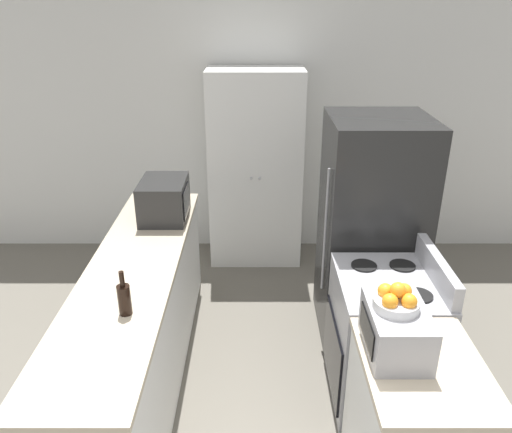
% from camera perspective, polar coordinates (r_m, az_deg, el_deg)
% --- Properties ---
extents(wall_back, '(7.00, 0.06, 2.60)m').
position_cam_1_polar(wall_back, '(5.19, -0.00, 9.92)').
color(wall_back, silver).
rests_on(wall_back, ground_plane).
extents(counter_left, '(0.60, 2.68, 0.91)m').
position_cam_1_polar(counter_left, '(3.68, -13.31, -12.08)').
color(counter_left, silver).
rests_on(counter_left, ground_plane).
extents(pantry_cabinet, '(0.91, 0.54, 1.95)m').
position_cam_1_polar(pantry_cabinet, '(4.99, -0.06, 5.42)').
color(pantry_cabinet, silver).
rests_on(pantry_cabinet, ground_plane).
extents(stove, '(0.66, 0.75, 1.07)m').
position_cam_1_polar(stove, '(3.54, 14.26, -13.31)').
color(stove, '#9E9EA3').
rests_on(stove, ground_plane).
extents(refrigerator, '(0.76, 0.76, 1.77)m').
position_cam_1_polar(refrigerator, '(3.99, 12.95, -1.52)').
color(refrigerator, black).
rests_on(refrigerator, ground_plane).
extents(microwave, '(0.36, 0.47, 0.32)m').
position_cam_1_polar(microwave, '(4.05, -10.45, 1.94)').
color(microwave, black).
rests_on(microwave, counter_left).
extents(wine_bottle, '(0.07, 0.07, 0.27)m').
position_cam_1_polar(wine_bottle, '(2.92, -14.82, -9.05)').
color(wine_bottle, black).
rests_on(wine_bottle, counter_left).
extents(toaster_oven, '(0.29, 0.42, 0.25)m').
position_cam_1_polar(toaster_oven, '(2.65, 15.70, -12.40)').
color(toaster_oven, '#939399').
rests_on(toaster_oven, counter_right).
extents(fruit_bowl, '(0.23, 0.23, 0.14)m').
position_cam_1_polar(fruit_bowl, '(2.56, 15.78, -9.11)').
color(fruit_bowl, silver).
rests_on(fruit_bowl, toaster_oven).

